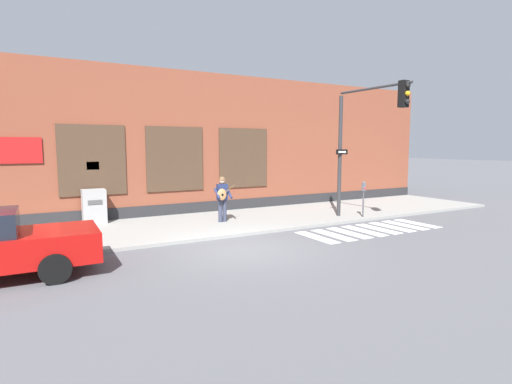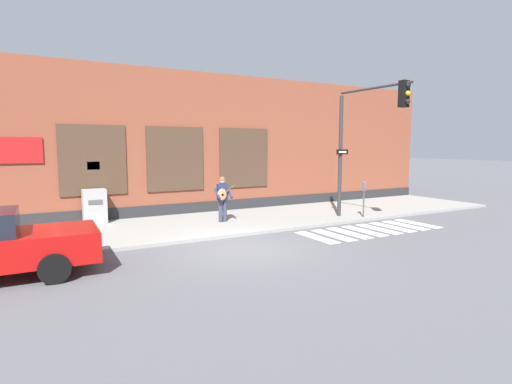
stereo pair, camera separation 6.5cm
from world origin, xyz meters
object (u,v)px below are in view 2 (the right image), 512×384
object	(u,v)px
busker	(223,197)
traffic_light	(365,128)
parking_meter	(364,194)
utility_box	(95,206)

from	to	relation	value
busker	traffic_light	xyz separation A→B (m)	(4.78, -2.34, 2.53)
parking_meter	utility_box	world-z (taller)	parking_meter
utility_box	busker	bearing A→B (deg)	-25.95
busker	utility_box	distance (m)	4.71
traffic_light	utility_box	size ratio (longest dim) A/B	3.98
busker	traffic_light	distance (m)	5.89
busker	parking_meter	distance (m)	5.67
busker	utility_box	size ratio (longest dim) A/B	1.35
traffic_light	utility_box	bearing A→B (deg)	153.99
busker	utility_box	xyz separation A→B (m)	(-4.23, 2.06, -0.33)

